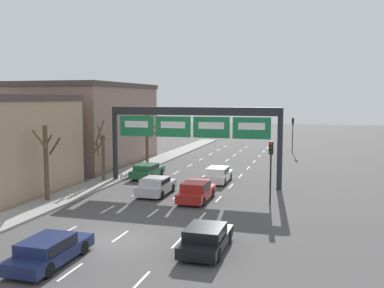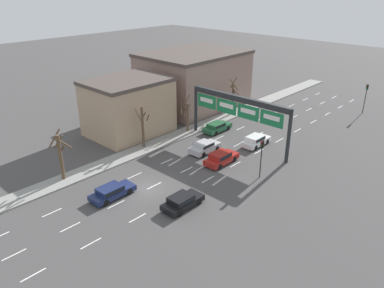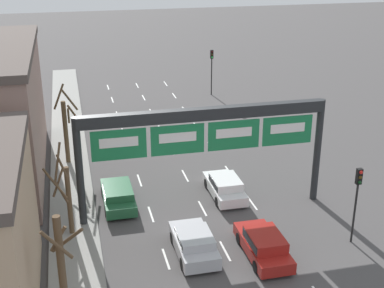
{
  "view_description": "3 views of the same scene",
  "coord_description": "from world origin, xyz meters",
  "px_view_note": "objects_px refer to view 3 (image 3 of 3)",
  "views": [
    {
      "loc": [
        9.99,
        -19.73,
        7.52
      ],
      "look_at": [
        0.5,
        13.58,
        3.81
      ],
      "focal_mm": 40.0,
      "sensor_mm": 36.0,
      "label": 1
    },
    {
      "loc": [
        26.74,
        -21.66,
        20.28
      ],
      "look_at": [
        2.05,
        4.73,
        4.31
      ],
      "focal_mm": 35.0,
      "sensor_mm": 36.0,
      "label": 2
    },
    {
      "loc": [
        -7.55,
        -12.94,
        16.26
      ],
      "look_at": [
        -0.08,
        18.51,
        3.43
      ],
      "focal_mm": 50.0,
      "sensor_mm": 36.0,
      "label": 3
    }
  ],
  "objects_px": {
    "car_white": "(225,186)",
    "sign_gantry": "(205,130)",
    "car_green": "(118,195)",
    "car_silver": "(194,242)",
    "traffic_light_near_gantry": "(212,63)",
    "tree_bare_second": "(66,126)",
    "tree_bare_furthest": "(62,268)",
    "traffic_light_mid_block": "(357,190)",
    "tree_bare_closest": "(66,193)",
    "car_red": "(264,244)"
  },
  "relations": [
    {
      "from": "tree_bare_closest",
      "to": "tree_bare_furthest",
      "type": "xyz_separation_m",
      "value": [
        -0.26,
        -7.88,
        0.41
      ]
    },
    {
      "from": "car_red",
      "to": "car_silver",
      "type": "distance_m",
      "value": 3.73
    },
    {
      "from": "tree_bare_closest",
      "to": "tree_bare_second",
      "type": "distance_m",
      "value": 10.49
    },
    {
      "from": "sign_gantry",
      "to": "tree_bare_closest",
      "type": "relative_size",
      "value": 2.83
    },
    {
      "from": "tree_bare_second",
      "to": "tree_bare_furthest",
      "type": "bearing_deg",
      "value": -91.51
    },
    {
      "from": "car_white",
      "to": "sign_gantry",
      "type": "bearing_deg",
      "value": -137.34
    },
    {
      "from": "tree_bare_closest",
      "to": "car_red",
      "type": "bearing_deg",
      "value": -24.64
    },
    {
      "from": "car_white",
      "to": "car_red",
      "type": "bearing_deg",
      "value": -90.14
    },
    {
      "from": "sign_gantry",
      "to": "traffic_light_mid_block",
      "type": "xyz_separation_m",
      "value": [
        7.19,
        -5.33,
        -2.2
      ]
    },
    {
      "from": "tree_bare_second",
      "to": "traffic_light_near_gantry",
      "type": "bearing_deg",
      "value": 45.08
    },
    {
      "from": "sign_gantry",
      "to": "tree_bare_furthest",
      "type": "bearing_deg",
      "value": -133.97
    },
    {
      "from": "tree_bare_second",
      "to": "car_white",
      "type": "bearing_deg",
      "value": -38.43
    },
    {
      "from": "car_red",
      "to": "tree_bare_furthest",
      "type": "height_order",
      "value": "tree_bare_furthest"
    },
    {
      "from": "car_white",
      "to": "tree_bare_second",
      "type": "relative_size",
      "value": 0.76
    },
    {
      "from": "sign_gantry",
      "to": "tree_bare_second",
      "type": "relative_size",
      "value": 2.58
    },
    {
      "from": "car_silver",
      "to": "sign_gantry",
      "type": "bearing_deg",
      "value": 68.91
    },
    {
      "from": "car_green",
      "to": "tree_bare_second",
      "type": "height_order",
      "value": "tree_bare_second"
    },
    {
      "from": "sign_gantry",
      "to": "car_white",
      "type": "relative_size",
      "value": 3.38
    },
    {
      "from": "tree_bare_furthest",
      "to": "traffic_light_mid_block",
      "type": "bearing_deg",
      "value": 12.53
    },
    {
      "from": "car_green",
      "to": "tree_bare_closest",
      "type": "relative_size",
      "value": 0.86
    },
    {
      "from": "car_green",
      "to": "tree_bare_second",
      "type": "relative_size",
      "value": 0.78
    },
    {
      "from": "car_white",
      "to": "traffic_light_near_gantry",
      "type": "relative_size",
      "value": 0.93
    },
    {
      "from": "car_white",
      "to": "car_silver",
      "type": "bearing_deg",
      "value": -120.06
    },
    {
      "from": "tree_bare_closest",
      "to": "tree_bare_furthest",
      "type": "relative_size",
      "value": 0.99
    },
    {
      "from": "tree_bare_furthest",
      "to": "car_silver",
      "type": "bearing_deg",
      "value": 32.56
    },
    {
      "from": "car_silver",
      "to": "tree_bare_closest",
      "type": "bearing_deg",
      "value": 151.35
    },
    {
      "from": "car_green",
      "to": "tree_bare_furthest",
      "type": "xyz_separation_m",
      "value": [
        -3.39,
        -10.91,
        2.39
      ]
    },
    {
      "from": "car_green",
      "to": "tree_bare_furthest",
      "type": "relative_size",
      "value": 0.85
    },
    {
      "from": "car_green",
      "to": "car_white",
      "type": "height_order",
      "value": "car_white"
    },
    {
      "from": "car_white",
      "to": "traffic_light_near_gantry",
      "type": "xyz_separation_m",
      "value": [
        5.41,
        23.16,
        2.7
      ]
    },
    {
      "from": "car_silver",
      "to": "traffic_light_mid_block",
      "type": "bearing_deg",
      "value": -5.36
    },
    {
      "from": "car_silver",
      "to": "car_white",
      "type": "bearing_deg",
      "value": 59.94
    },
    {
      "from": "car_silver",
      "to": "tree_bare_furthest",
      "type": "bearing_deg",
      "value": -147.44
    },
    {
      "from": "tree_bare_second",
      "to": "tree_bare_furthest",
      "type": "height_order",
      "value": "tree_bare_second"
    },
    {
      "from": "traffic_light_mid_block",
      "to": "tree_bare_second",
      "type": "xyz_separation_m",
      "value": [
        -15.21,
        14.88,
        -0.2
      ]
    },
    {
      "from": "traffic_light_near_gantry",
      "to": "tree_bare_closest",
      "type": "relative_size",
      "value": 0.9
    },
    {
      "from": "car_red",
      "to": "tree_bare_second",
      "type": "xyz_separation_m",
      "value": [
        -9.86,
        15.11,
        2.26
      ]
    },
    {
      "from": "traffic_light_near_gantry",
      "to": "tree_bare_second",
      "type": "bearing_deg",
      "value": -134.92
    },
    {
      "from": "sign_gantry",
      "to": "tree_bare_furthest",
      "type": "height_order",
      "value": "sign_gantry"
    },
    {
      "from": "car_green",
      "to": "car_silver",
      "type": "distance_m",
      "value": 7.4
    },
    {
      "from": "car_silver",
      "to": "car_white",
      "type": "xyz_separation_m",
      "value": [
        3.59,
        6.2,
        0.0
      ]
    },
    {
      "from": "car_red",
      "to": "tree_bare_closest",
      "type": "distance_m",
      "value": 11.26
    },
    {
      "from": "car_red",
      "to": "tree_bare_closest",
      "type": "relative_size",
      "value": 0.86
    },
    {
      "from": "car_green",
      "to": "car_silver",
      "type": "relative_size",
      "value": 1.07
    },
    {
      "from": "car_silver",
      "to": "tree_bare_second",
      "type": "height_order",
      "value": "tree_bare_second"
    },
    {
      "from": "car_red",
      "to": "car_white",
      "type": "bearing_deg",
      "value": 89.86
    },
    {
      "from": "traffic_light_mid_block",
      "to": "tree_bare_second",
      "type": "relative_size",
      "value": 0.76
    },
    {
      "from": "car_silver",
      "to": "tree_bare_second",
      "type": "xyz_separation_m",
      "value": [
        -6.29,
        14.04,
        2.3
      ]
    },
    {
      "from": "sign_gantry",
      "to": "traffic_light_mid_block",
      "type": "relative_size",
      "value": 3.37
    },
    {
      "from": "sign_gantry",
      "to": "traffic_light_mid_block",
      "type": "distance_m",
      "value": 9.21
    }
  ]
}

